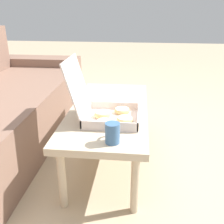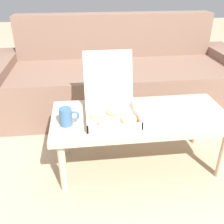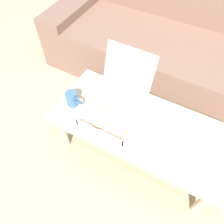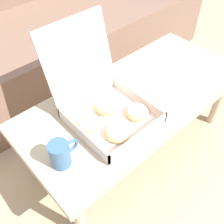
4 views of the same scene
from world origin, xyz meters
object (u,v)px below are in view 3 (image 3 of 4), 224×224
at_px(pastry_box, 115,106).
at_px(coffee_mug, 72,99).
at_px(couch, 184,52).
at_px(coffee_table, 141,127).

height_order(pastry_box, coffee_mug, pastry_box).
bearing_deg(coffee_mug, pastry_box, 15.19).
xyz_separation_m(couch, coffee_table, (0.00, -0.94, 0.07)).
height_order(couch, coffee_mug, couch).
height_order(coffee_table, coffee_mug, coffee_mug).
xyz_separation_m(coffee_table, coffee_mug, (-0.46, -0.07, 0.09)).
xyz_separation_m(couch, pastry_box, (-0.19, -0.94, 0.17)).
bearing_deg(couch, pastry_box, -101.20).
distance_m(couch, coffee_table, 0.94).
relative_size(couch, coffee_mug, 20.74).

